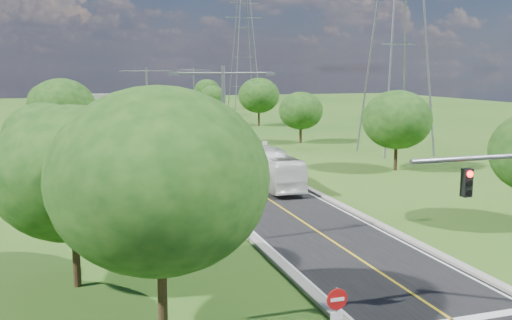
# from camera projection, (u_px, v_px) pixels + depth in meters

# --- Properties ---
(ground) EXTENTS (260.00, 260.00, 0.00)m
(ground) POSITION_uv_depth(u_px,v_px,m) (179.00, 140.00, 79.18)
(ground) COLOR #1F4B15
(ground) RESTS_ON ground
(road) EXTENTS (8.00, 150.00, 0.06)m
(road) POSITION_uv_depth(u_px,v_px,m) (171.00, 135.00, 84.81)
(road) COLOR black
(road) RESTS_ON ground
(curb_left) EXTENTS (0.50, 150.00, 0.22)m
(curb_left) POSITION_uv_depth(u_px,v_px,m) (142.00, 136.00, 83.51)
(curb_left) COLOR gray
(curb_left) RESTS_ON ground
(curb_right) EXTENTS (0.50, 150.00, 0.22)m
(curb_right) POSITION_uv_depth(u_px,v_px,m) (199.00, 134.00, 86.08)
(curb_right) COLOR gray
(curb_right) RESTS_ON ground
(do_not_enter_left) EXTENTS (0.76, 0.11, 2.50)m
(do_not_enter_left) POSITION_uv_depth(u_px,v_px,m) (337.00, 308.00, 19.38)
(do_not_enter_left) COLOR slate
(do_not_enter_left) RESTS_ON ground
(speed_limit_sign) EXTENTS (0.55, 0.09, 2.40)m
(speed_limit_sign) POSITION_uv_depth(u_px,v_px,m) (265.00, 148.00, 59.81)
(speed_limit_sign) COLOR slate
(speed_limit_sign) RESTS_ON ground
(overpass) EXTENTS (30.00, 3.00, 3.20)m
(overpass) POSITION_uv_depth(u_px,v_px,m) (126.00, 97.00, 153.98)
(overpass) COLOR gray
(overpass) RESTS_ON ground
(streetlight_near_left) EXTENTS (5.90, 0.25, 10.00)m
(streetlight_near_left) POSITION_uv_depth(u_px,v_px,m) (224.00, 140.00, 31.31)
(streetlight_near_left) COLOR slate
(streetlight_near_left) RESTS_ON ground
(streetlight_mid_left) EXTENTS (5.90, 0.25, 10.00)m
(streetlight_mid_left) POSITION_uv_depth(u_px,v_px,m) (147.00, 105.00, 62.32)
(streetlight_mid_left) COLOR slate
(streetlight_mid_left) RESTS_ON ground
(streetlight_far_right) EXTENTS (5.90, 0.25, 10.00)m
(streetlight_far_right) POSITION_uv_depth(u_px,v_px,m) (194.00, 92.00, 96.97)
(streetlight_far_right) COLOR slate
(streetlight_far_right) RESTS_ON ground
(power_tower_near) EXTENTS (9.00, 6.40, 28.00)m
(power_tower_near) POSITION_uv_depth(u_px,v_px,m) (399.00, 32.00, 64.82)
(power_tower_near) COLOR slate
(power_tower_near) RESTS_ON ground
(power_tower_far) EXTENTS (9.00, 6.40, 28.00)m
(power_tower_far) POSITION_uv_depth(u_px,v_px,m) (244.00, 51.00, 136.52)
(power_tower_far) COLOR slate
(power_tower_far) RESTS_ON ground
(tree_la) EXTENTS (7.14, 7.14, 8.30)m
(tree_la) POSITION_uv_depth(u_px,v_px,m) (72.00, 173.00, 25.23)
(tree_la) COLOR black
(tree_la) RESTS_ON ground
(tree_lb) EXTENTS (6.30, 6.30, 7.33)m
(tree_lb) POSITION_uv_depth(u_px,v_px,m) (44.00, 137.00, 43.52)
(tree_lb) COLOR black
(tree_lb) RESTS_ON ground
(tree_lc) EXTENTS (7.56, 7.56, 8.79)m
(tree_lc) POSITION_uv_depth(u_px,v_px,m) (62.00, 107.00, 64.35)
(tree_lc) COLOR black
(tree_lc) RESTS_ON ground
(tree_ld) EXTENTS (6.72, 6.72, 7.82)m
(tree_ld) POSITION_uv_depth(u_px,v_px,m) (50.00, 101.00, 86.40)
(tree_ld) COLOR black
(tree_ld) RESTS_ON ground
(tree_le) EXTENTS (5.88, 5.88, 6.84)m
(tree_le) POSITION_uv_depth(u_px,v_px,m) (68.00, 98.00, 109.81)
(tree_le) COLOR black
(tree_le) RESTS_ON ground
(tree_lf) EXTENTS (7.98, 7.98, 9.28)m
(tree_lf) POSITION_uv_depth(u_px,v_px,m) (159.00, 180.00, 20.40)
(tree_lf) COLOR black
(tree_lf) RESTS_ON ground
(tree_rb) EXTENTS (6.72, 6.72, 7.82)m
(tree_rb) POSITION_uv_depth(u_px,v_px,m) (397.00, 120.00, 55.04)
(tree_rb) COLOR black
(tree_rb) RESTS_ON ground
(tree_rc) EXTENTS (5.88, 5.88, 6.84)m
(tree_rc) POSITION_uv_depth(u_px,v_px,m) (301.00, 111.00, 75.51)
(tree_rc) COLOR black
(tree_rc) RESTS_ON ground
(tree_rd) EXTENTS (7.14, 7.14, 8.30)m
(tree_rd) POSITION_uv_depth(u_px,v_px,m) (259.00, 95.00, 98.53)
(tree_rd) COLOR black
(tree_rd) RESTS_ON ground
(tree_re) EXTENTS (5.46, 5.46, 6.35)m
(tree_re) POSITION_uv_depth(u_px,v_px,m) (212.00, 97.00, 120.52)
(tree_re) COLOR black
(tree_re) RESTS_ON ground
(tree_rf) EXTENTS (6.30, 6.30, 7.33)m
(tree_rf) POSITION_uv_depth(u_px,v_px,m) (207.00, 90.00, 140.28)
(tree_rf) COLOR black
(tree_rf) RESTS_ON ground
(bus_outbound) EXTENTS (3.08, 10.87, 3.00)m
(bus_outbound) POSITION_uv_depth(u_px,v_px,m) (272.00, 169.00, 47.70)
(bus_outbound) COLOR white
(bus_outbound) RESTS_ON road
(bus_inbound) EXTENTS (3.00, 10.83, 2.99)m
(bus_inbound) POSITION_uv_depth(u_px,v_px,m) (183.00, 145.00, 62.44)
(bus_inbound) COLOR white
(bus_inbound) RESTS_ON road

